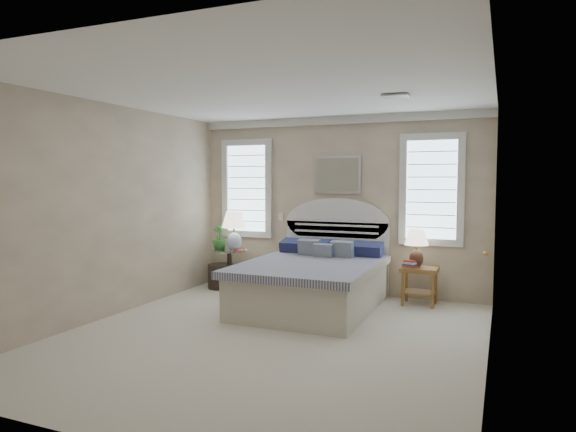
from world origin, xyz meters
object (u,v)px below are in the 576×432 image
at_px(nightstand_right, 419,277).
at_px(lamp_right, 416,244).
at_px(lamp_left, 234,226).
at_px(bed, 314,279).
at_px(floor_pot, 221,276).
at_px(side_table_left, 230,265).

bearing_deg(nightstand_right, lamp_right, 176.64).
relative_size(lamp_left, lamp_right, 1.17).
bearing_deg(bed, floor_pot, 161.75).
xyz_separation_m(side_table_left, floor_pot, (-0.16, 0.00, -0.19)).
height_order(lamp_left, lamp_right, lamp_left).
bearing_deg(lamp_left, bed, -19.98).
xyz_separation_m(floor_pot, lamp_left, (0.26, -0.03, 0.82)).
distance_m(bed, lamp_right, 1.51).
bearing_deg(lamp_right, bed, -150.97).
xyz_separation_m(bed, side_table_left, (-1.65, 0.59, 0.00)).
distance_m(nightstand_right, lamp_left, 2.92).
height_order(bed, side_table_left, bed).
relative_size(nightstand_right, floor_pot, 1.25).
xyz_separation_m(side_table_left, lamp_left, (0.10, -0.03, 0.62)).
bearing_deg(side_table_left, lamp_right, 2.03).
height_order(floor_pot, lamp_left, lamp_left).
distance_m(side_table_left, lamp_left, 0.63).
height_order(side_table_left, nightstand_right, side_table_left).
relative_size(nightstand_right, lamp_right, 0.99).
bearing_deg(side_table_left, floor_pot, 178.66).
height_order(side_table_left, floor_pot, side_table_left).
distance_m(nightstand_right, lamp_right, 0.47).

